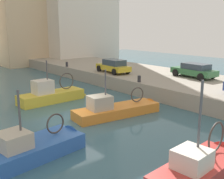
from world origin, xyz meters
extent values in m
plane|color=#386070|center=(0.00, 0.00, 0.00)|extent=(80.00, 80.00, 0.00)
cube|color=#9E9384|center=(11.50, 0.00, 0.60)|extent=(9.00, 56.00, 1.20)
cube|color=#BC3833|center=(-0.08, -8.85, 0.00)|extent=(4.80, 2.09, 1.13)
cube|color=#B2A893|center=(-0.08, -8.85, 0.51)|extent=(4.60, 1.93, 0.08)
cube|color=beige|center=(-0.64, -8.89, 0.93)|extent=(1.36, 1.29, 0.76)
cylinder|color=#4C4C51|center=(-0.26, -8.86, 2.20)|extent=(0.10, 0.10, 3.39)
torus|color=#3F3833|center=(1.23, -8.75, 1.28)|extent=(1.33, 0.18, 1.32)
sphere|color=white|center=(-1.55, -8.02, 0.17)|extent=(0.32, 0.32, 0.32)
cube|color=#2D60B7|center=(-4.44, -3.12, 0.00)|extent=(4.90, 2.61, 1.42)
cone|color=#2D60B7|center=(-1.79, -2.74, 0.00)|extent=(1.14, 1.87, 1.76)
cube|color=#896B4C|center=(-4.44, -3.12, 0.64)|extent=(4.69, 2.43, 0.08)
cube|color=#B7AD99|center=(-5.30, -3.25, 1.05)|extent=(1.42, 1.48, 0.74)
cylinder|color=#4C4C51|center=(-4.93, -3.20, 1.92)|extent=(0.10, 0.10, 2.57)
torus|color=#3F3833|center=(-3.15, -2.94, 1.25)|extent=(1.00, 0.22, 1.00)
cube|color=gold|center=(0.67, 4.99, 0.00)|extent=(5.24, 1.86, 1.55)
cone|color=gold|center=(3.60, 5.11, 0.00)|extent=(0.96, 1.51, 1.48)
cube|color=#896B4C|center=(0.67, 4.99, 0.70)|extent=(5.03, 1.72, 0.08)
cube|color=beige|center=(-0.02, 4.96, 1.28)|extent=(1.46, 1.22, 1.07)
cylinder|color=#4C4C51|center=(0.40, 4.97, 1.99)|extent=(0.10, 0.10, 2.59)
torus|color=#3F3833|center=(2.12, 5.05, 1.47)|extent=(1.33, 0.14, 1.33)
sphere|color=white|center=(-0.92, 5.82, 0.23)|extent=(0.32, 0.32, 0.32)
cube|color=orange|center=(2.43, -0.91, 0.00)|extent=(6.11, 2.42, 1.27)
cone|color=orange|center=(5.72, -1.33, 0.00)|extent=(1.08, 1.62, 1.52)
cube|color=#896B4C|center=(2.43, -0.91, 0.57)|extent=(5.85, 2.26, 0.08)
cube|color=#B7AD99|center=(1.15, -0.75, 1.06)|extent=(1.52, 1.32, 0.91)
cylinder|color=#4C4C51|center=(1.56, -0.81, 1.87)|extent=(0.10, 0.10, 2.59)
torus|color=#3F3833|center=(4.08, -1.12, 1.21)|extent=(1.06, 0.21, 1.06)
sphere|color=white|center=(0.77, 0.23, 0.19)|extent=(0.32, 0.32, 0.32)
cube|color=gold|center=(8.79, 7.23, 1.73)|extent=(1.92, 4.16, 0.51)
cube|color=#384756|center=(8.78, 7.03, 2.27)|extent=(1.59, 2.37, 0.57)
cylinder|color=black|center=(8.09, 8.66, 1.52)|extent=(0.27, 0.65, 0.64)
cylinder|color=black|center=(9.70, 8.54, 1.52)|extent=(0.27, 0.65, 0.64)
cylinder|color=black|center=(7.88, 5.92, 1.52)|extent=(0.27, 0.65, 0.64)
cylinder|color=black|center=(9.50, 5.79, 1.52)|extent=(0.27, 0.65, 0.64)
cube|color=#387547|center=(12.85, 0.45, 1.73)|extent=(1.95, 4.35, 0.53)
cube|color=#384756|center=(12.84, 0.24, 2.25)|extent=(1.62, 2.47, 0.51)
cylinder|color=black|center=(12.13, 1.94, 1.52)|extent=(0.27, 0.65, 0.64)
cylinder|color=black|center=(13.78, 1.83, 1.52)|extent=(0.27, 0.65, 0.64)
cylinder|color=black|center=(11.92, -0.93, 1.52)|extent=(0.27, 0.65, 0.64)
cylinder|color=black|center=(13.57, -1.05, 1.52)|extent=(0.27, 0.65, 0.64)
cylinder|color=#2D2D33|center=(7.35, 2.00, 1.48)|extent=(0.28, 0.28, 0.55)
cylinder|color=#2D2D33|center=(7.35, 14.00, 1.48)|extent=(0.28, 0.28, 0.55)
camera|label=1|loc=(-9.01, -14.40, 5.77)|focal=44.56mm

